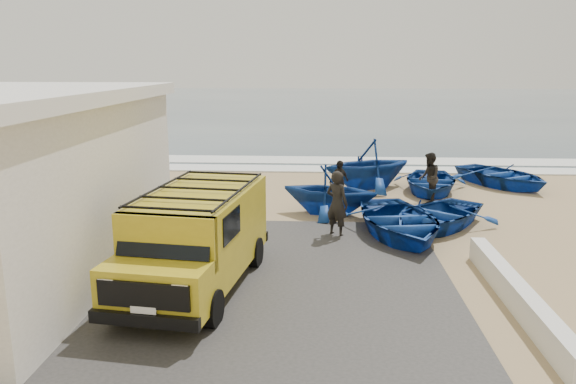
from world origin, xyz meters
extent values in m
plane|color=tan|center=(0.00, 0.00, 0.00)|extent=(160.00, 160.00, 0.00)
cube|color=#3D3B38|center=(-2.00, -2.00, 0.03)|extent=(12.00, 10.00, 0.05)
cube|color=#385166|center=(0.00, 56.00, 0.00)|extent=(180.00, 88.00, 0.01)
cube|color=white|center=(0.00, 12.00, 0.03)|extent=(180.00, 1.60, 0.06)
cube|color=white|center=(0.00, 14.50, 0.02)|extent=(180.00, 2.20, 0.04)
cube|color=black|center=(-3.55, -0.50, 2.60)|extent=(0.08, 0.70, 0.90)
cube|color=silver|center=(5.00, -3.00, 0.28)|extent=(0.35, 6.00, 0.55)
cube|color=gold|center=(-1.61, -1.96, 1.23)|extent=(2.52, 4.31, 1.73)
cube|color=gold|center=(-1.95, -4.45, 0.84)|extent=(2.10, 1.20, 0.94)
cube|color=black|center=(-1.88, -3.96, 1.68)|extent=(1.86, 0.59, 0.75)
cube|color=black|center=(-2.01, -4.94, 0.94)|extent=(1.69, 0.31, 0.47)
cube|color=black|center=(-2.02, -4.97, 0.49)|extent=(2.03, 0.41, 0.23)
cube|color=black|center=(-1.62, -2.01, 2.18)|extent=(2.37, 3.99, 0.06)
cylinder|color=black|center=(-2.81, -3.91, 0.37)|extent=(0.33, 0.76, 0.73)
cylinder|color=black|center=(-2.38, -0.69, 0.37)|extent=(0.33, 0.76, 0.73)
cylinder|color=black|center=(-0.97, -4.16, 0.37)|extent=(0.33, 0.76, 0.73)
cylinder|color=black|center=(-0.54, -0.94, 0.37)|extent=(0.33, 0.76, 0.73)
imported|color=#133E96|center=(3.26, 1.79, 0.46)|extent=(3.83, 4.89, 0.92)
imported|color=#133E96|center=(4.46, 2.64, 0.41)|extent=(4.74, 4.87, 0.82)
imported|color=#133E96|center=(1.32, 4.08, 0.82)|extent=(3.73, 3.45, 1.64)
imported|color=#133E96|center=(5.23, 7.54, 0.41)|extent=(3.53, 4.45, 0.83)
imported|color=#133E96|center=(2.90, 8.13, 0.98)|extent=(4.79, 4.58, 1.96)
imported|color=#133E96|center=(8.34, 8.84, 0.44)|extent=(4.72, 5.16, 0.87)
imported|color=black|center=(1.50, 1.71, 0.95)|extent=(0.83, 0.78, 1.91)
imported|color=black|center=(4.87, 5.92, 0.89)|extent=(0.77, 0.93, 1.78)
imported|color=black|center=(1.68, 5.66, 0.76)|extent=(0.91, 0.88, 1.53)
camera|label=1|loc=(0.99, -13.79, 4.83)|focal=35.00mm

